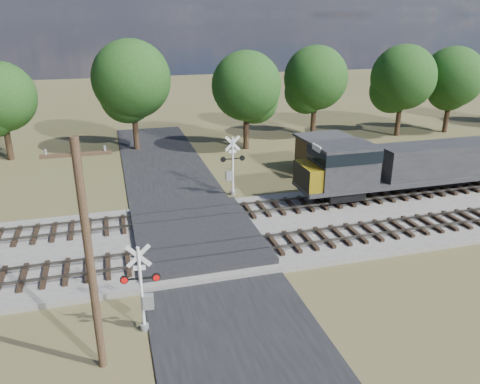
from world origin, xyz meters
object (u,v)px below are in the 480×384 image
object	(u,v)px
crossing_signal_far	(232,171)
utility_pole	(89,255)
crossing_signal_near	(144,296)
equipment_shed	(326,154)

from	to	relation	value
crossing_signal_far	utility_pole	bearing A→B (deg)	61.07
crossing_signal_near	utility_pole	world-z (taller)	utility_pole
crossing_signal_near	utility_pole	distance (m)	3.89
equipment_shed	crossing_signal_near	bearing A→B (deg)	-136.10
equipment_shed	crossing_signal_far	bearing A→B (deg)	-163.11
crossing_signal_far	equipment_shed	distance (m)	9.56
crossing_signal_far	utility_pole	xyz separation A→B (m)	(-9.21, -15.89, 2.83)
crossing_signal_near	equipment_shed	size ratio (longest dim) A/B	0.88
crossing_signal_far	utility_pole	world-z (taller)	utility_pole
crossing_signal_far	utility_pole	size ratio (longest dim) A/B	0.50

